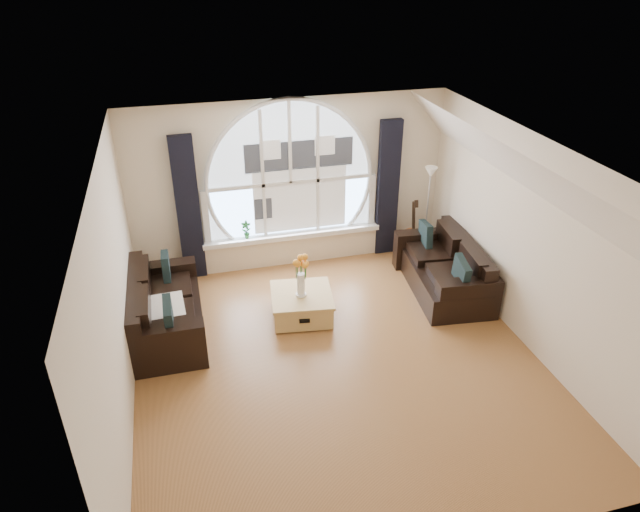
{
  "coord_description": "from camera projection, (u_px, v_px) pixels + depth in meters",
  "views": [
    {
      "loc": [
        -1.68,
        -5.46,
        4.69
      ],
      "look_at": [
        0.0,
        0.9,
        1.05
      ],
      "focal_mm": 31.99,
      "sensor_mm": 36.0,
      "label": 1
    }
  ],
  "objects": [
    {
      "name": "wall_left",
      "position": [
        114.0,
        300.0,
        6.05
      ],
      "size": [
        0.01,
        5.5,
        2.7
      ],
      "primitive_type": "cube",
      "color": "beige",
      "rests_on": "ground"
    },
    {
      "name": "arched_window",
      "position": [
        290.0,
        168.0,
        8.78
      ],
      "size": [
        2.6,
        0.06,
        2.15
      ],
      "primitive_type": "cube",
      "color": "silver",
      "rests_on": "wall_back"
    },
    {
      "name": "vase_flowers",
      "position": [
        301.0,
        271.0,
        7.73
      ],
      "size": [
        0.24,
        0.24,
        0.7
      ],
      "primitive_type": "cube",
      "color": "white",
      "rests_on": "coffee_chest"
    },
    {
      "name": "neighbor_house",
      "position": [
        300.0,
        175.0,
        8.86
      ],
      "size": [
        1.7,
        0.02,
        1.5
      ],
      "primitive_type": "cube",
      "color": "silver",
      "rests_on": "wall_back"
    },
    {
      "name": "sofa_left",
      "position": [
        166.0,
        307.0,
        7.62
      ],
      "size": [
        0.93,
        1.85,
        0.82
      ],
      "primitive_type": "cube",
      "rotation": [
        0.0,
        0.0,
        -0.0
      ],
      "color": "black",
      "rests_on": "ground"
    },
    {
      "name": "sofa_right",
      "position": [
        444.0,
        267.0,
        8.56
      ],
      "size": [
        1.09,
        1.89,
        0.8
      ],
      "primitive_type": "cube",
      "rotation": [
        0.0,
        0.0,
        -0.11
      ],
      "color": "black",
      "rests_on": "ground"
    },
    {
      "name": "guitar",
      "position": [
        411.0,
        227.0,
        9.46
      ],
      "size": [
        0.38,
        0.27,
        1.06
      ],
      "primitive_type": "cube",
      "rotation": [
        0.0,
        0.0,
        -0.09
      ],
      "color": "#955027",
      "rests_on": "ground"
    },
    {
      "name": "window_frame",
      "position": [
        290.0,
        169.0,
        8.75
      ],
      "size": [
        2.76,
        0.08,
        2.15
      ],
      "primitive_type": "cube",
      "color": "white",
      "rests_on": "wall_back"
    },
    {
      "name": "ground",
      "position": [
        338.0,
        361.0,
        7.26
      ],
      "size": [
        5.0,
        5.5,
        0.01
      ],
      "primitive_type": "cube",
      "color": "brown",
      "rests_on": "ground"
    },
    {
      "name": "wall_right",
      "position": [
        530.0,
        244.0,
        7.17
      ],
      "size": [
        0.01,
        5.5,
        2.7
      ],
      "primitive_type": "cube",
      "color": "beige",
      "rests_on": "ground"
    },
    {
      "name": "curtain_left",
      "position": [
        188.0,
        210.0,
        8.58
      ],
      "size": [
        0.35,
        0.12,
        2.3
      ],
      "primitive_type": "cube",
      "color": "black",
      "rests_on": "ground"
    },
    {
      "name": "floor_lamp",
      "position": [
        427.0,
        214.0,
        9.28
      ],
      "size": [
        0.24,
        0.24,
        1.6
      ],
      "primitive_type": "cube",
      "color": "#B2B2B2",
      "rests_on": "ground"
    },
    {
      "name": "throw_blanket",
      "position": [
        163.0,
        309.0,
        7.4
      ],
      "size": [
        0.58,
        0.58,
        0.1
      ],
      "primitive_type": "cube",
      "rotation": [
        0.0,
        0.0,
        0.05
      ],
      "color": "silver",
      "rests_on": "sofa_left"
    },
    {
      "name": "curtain_right",
      "position": [
        388.0,
        189.0,
        9.29
      ],
      "size": [
        0.35,
        0.12,
        2.3
      ],
      "primitive_type": "cube",
      "color": "black",
      "rests_on": "ground"
    },
    {
      "name": "ceiling",
      "position": [
        342.0,
        158.0,
        5.96
      ],
      "size": [
        5.0,
        5.5,
        0.01
      ],
      "primitive_type": "cube",
      "color": "silver",
      "rests_on": "ground"
    },
    {
      "name": "potted_plant",
      "position": [
        246.0,
        230.0,
        9.0
      ],
      "size": [
        0.17,
        0.13,
        0.29
      ],
      "primitive_type": "imported",
      "rotation": [
        0.0,
        0.0,
        -0.17
      ],
      "color": "#1E6023",
      "rests_on": "window_sill"
    },
    {
      "name": "attic_slope",
      "position": [
        523.0,
        171.0,
        6.62
      ],
      "size": [
        0.92,
        5.5,
        0.72
      ],
      "primitive_type": "cube",
      "color": "silver",
      "rests_on": "ground"
    },
    {
      "name": "window_sill",
      "position": [
        293.0,
        235.0,
        9.26
      ],
      "size": [
        2.9,
        0.22,
        0.08
      ],
      "primitive_type": "cube",
      "color": "white",
      "rests_on": "wall_back"
    },
    {
      "name": "wall_back",
      "position": [
        290.0,
        184.0,
        8.94
      ],
      "size": [
        5.0,
        0.01,
        2.7
      ],
      "primitive_type": "cube",
      "color": "beige",
      "rests_on": "ground"
    },
    {
      "name": "coffee_chest",
      "position": [
        302.0,
        304.0,
        8.04
      ],
      "size": [
        0.95,
        0.95,
        0.41
      ],
      "primitive_type": "cube",
      "rotation": [
        0.0,
        0.0,
        -0.13
      ],
      "color": "tan",
      "rests_on": "ground"
    },
    {
      "name": "wall_front",
      "position": [
        443.0,
        448.0,
        4.28
      ],
      "size": [
        5.0,
        0.01,
        2.7
      ],
      "primitive_type": "cube",
      "color": "beige",
      "rests_on": "ground"
    }
  ]
}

